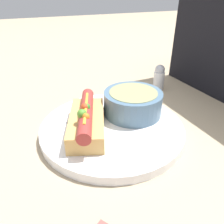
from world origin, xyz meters
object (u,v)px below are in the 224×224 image
(hot_dog, at_px, (86,120))
(salt_shaker, at_px, (159,77))
(soup_bowl, at_px, (133,102))
(spoon, at_px, (110,104))

(hot_dog, bearing_deg, salt_shaker, 139.58)
(soup_bowl, height_order, spoon, soup_bowl)
(hot_dog, height_order, spoon, hot_dog)
(hot_dog, distance_m, soup_bowl, 0.11)
(hot_dog, xyz_separation_m, spoon, (-0.07, 0.08, -0.02))
(soup_bowl, bearing_deg, salt_shaker, 128.39)
(hot_dog, bearing_deg, soup_bowl, 121.67)
(salt_shaker, bearing_deg, hot_dog, -61.74)
(spoon, distance_m, salt_shaker, 0.20)
(hot_dog, distance_m, spoon, 0.11)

